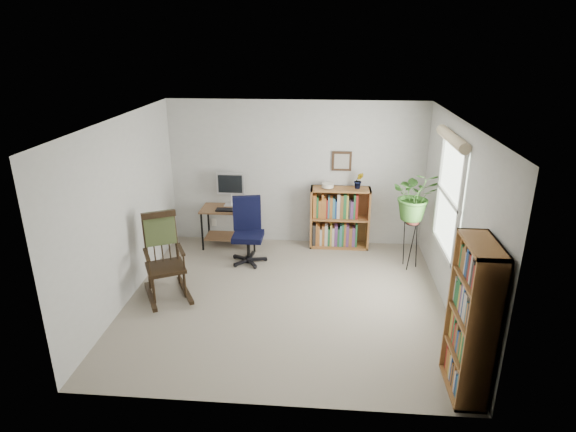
# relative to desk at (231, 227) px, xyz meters

# --- Properties ---
(floor) EXTENTS (4.20, 4.00, 0.00)m
(floor) POSITION_rel_desk_xyz_m (1.07, -1.70, -0.34)
(floor) COLOR gray
(floor) RESTS_ON ground
(ceiling) EXTENTS (4.20, 4.00, 0.00)m
(ceiling) POSITION_rel_desk_xyz_m (1.07, -1.70, 2.06)
(ceiling) COLOR silver
(ceiling) RESTS_ON ground
(wall_back) EXTENTS (4.20, 0.00, 2.40)m
(wall_back) POSITION_rel_desk_xyz_m (1.07, 0.30, 0.86)
(wall_back) COLOR #B8B8B3
(wall_back) RESTS_ON ground
(wall_front) EXTENTS (4.20, 0.00, 2.40)m
(wall_front) POSITION_rel_desk_xyz_m (1.07, -3.70, 0.86)
(wall_front) COLOR #B8B8B3
(wall_front) RESTS_ON ground
(wall_left) EXTENTS (0.00, 4.00, 2.40)m
(wall_left) POSITION_rel_desk_xyz_m (-1.03, -1.70, 0.86)
(wall_left) COLOR #B8B8B3
(wall_left) RESTS_ON ground
(wall_right) EXTENTS (0.00, 4.00, 2.40)m
(wall_right) POSITION_rel_desk_xyz_m (3.17, -1.70, 0.86)
(wall_right) COLOR #B8B8B3
(wall_right) RESTS_ON ground
(window) EXTENTS (0.12, 1.20, 1.50)m
(window) POSITION_rel_desk_xyz_m (3.13, -1.40, 1.06)
(window) COLOR silver
(window) RESTS_ON wall_right
(desk) EXTENTS (0.93, 0.51, 0.67)m
(desk) POSITION_rel_desk_xyz_m (0.00, 0.00, 0.00)
(desk) COLOR brown
(desk) RESTS_ON floor
(monitor) EXTENTS (0.46, 0.16, 0.56)m
(monitor) POSITION_rel_desk_xyz_m (0.00, 0.14, 0.62)
(monitor) COLOR silver
(monitor) RESTS_ON desk
(keyboard) EXTENTS (0.40, 0.15, 0.02)m
(keyboard) POSITION_rel_desk_xyz_m (0.00, -0.12, 0.35)
(keyboard) COLOR black
(keyboard) RESTS_ON desk
(office_chair) EXTENTS (0.67, 0.67, 1.04)m
(office_chair) POSITION_rel_desk_xyz_m (0.40, -0.61, 0.18)
(office_chair) COLOR black
(office_chair) RESTS_ON floor
(rocking_chair) EXTENTS (1.00, 1.18, 1.17)m
(rocking_chair) POSITION_rel_desk_xyz_m (-0.53, -1.74, 0.25)
(rocking_chair) COLOR black
(rocking_chair) RESTS_ON floor
(low_bookshelf) EXTENTS (0.97, 0.32, 1.02)m
(low_bookshelf) POSITION_rel_desk_xyz_m (1.81, 0.12, 0.18)
(low_bookshelf) COLOR #945E30
(low_bookshelf) RESTS_ON floor
(tall_bookshelf) EXTENTS (0.30, 0.70, 1.60)m
(tall_bookshelf) POSITION_rel_desk_xyz_m (2.99, -3.30, 0.46)
(tall_bookshelf) COLOR #945E30
(tall_bookshelf) RESTS_ON floor
(plant_stand) EXTENTS (0.25, 0.25, 0.85)m
(plant_stand) POSITION_rel_desk_xyz_m (2.87, -0.58, 0.09)
(plant_stand) COLOR black
(plant_stand) RESTS_ON floor
(spider_plant) EXTENTS (1.69, 1.88, 1.47)m
(spider_plant) POSITION_rel_desk_xyz_m (2.87, -0.58, 1.18)
(spider_plant) COLOR #316222
(spider_plant) RESTS_ON plant_stand
(potted_plant_small) EXTENTS (0.13, 0.24, 0.11)m
(potted_plant_small) POSITION_rel_desk_xyz_m (2.09, 0.13, 0.74)
(potted_plant_small) COLOR #316222
(potted_plant_small) RESTS_ON low_bookshelf
(framed_picture) EXTENTS (0.32, 0.04, 0.32)m
(framed_picture) POSITION_rel_desk_xyz_m (1.81, 0.27, 1.10)
(framed_picture) COLOR black
(framed_picture) RESTS_ON wall_back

